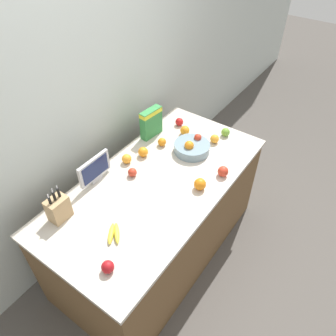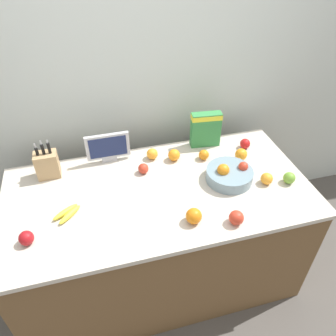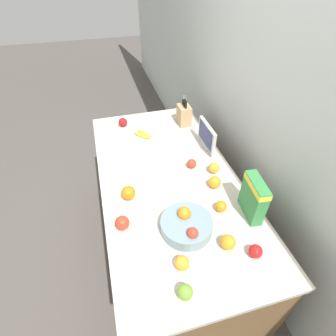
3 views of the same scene
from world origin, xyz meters
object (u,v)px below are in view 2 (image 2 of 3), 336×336
Objects in this scene: apple_near_bananas at (236,218)px; orange_front_left at (267,179)px; small_monitor at (108,147)px; apple_rear at (289,178)px; apple_leftmost at (143,169)px; orange_front_right at (194,216)px; cereal_box at (206,128)px; orange_near_bowl at (152,154)px; knife_block at (47,164)px; fruit_bowl at (229,174)px; apple_by_knife_block at (245,144)px; orange_mid_right at (204,155)px; banana_bunch at (68,213)px; apple_front at (26,238)px; orange_mid_left at (174,155)px; orange_by_cereal at (241,154)px.

apple_near_bananas reaches higher than orange_front_left.
small_monitor is 3.86× the size of apple_rear.
apple_leftmost is 0.51m from orange_front_right.
cereal_box is 3.34× the size of orange_near_bowl.
orange_near_bowl is at bearing 0.21° from knife_block.
cereal_box is at bearing 92.13° from fruit_bowl.
apple_by_knife_block is 0.72m from apple_near_bananas.
fruit_bowl reaches higher than orange_near_bowl.
orange_near_bowl is (-0.09, 0.61, -0.01)m from orange_front_right.
knife_block is 1.01m from orange_mid_right.
apple_by_knife_block is 0.80× the size of orange_front_right.
knife_block reaches higher than banana_bunch.
knife_block is at bearing 78.54° from apple_front.
apple_rear reaches higher than apple_leftmost.
cereal_box is 3.41× the size of orange_front_left.
apple_by_knife_block is at bearing 6.20° from apple_leftmost.
cereal_box is at bearing 8.83° from orange_near_bowl.
apple_leftmost is (0.58, -0.13, -0.05)m from knife_block.
banana_bunch is 0.70m from orange_front_right.
fruit_bowl reaches higher than orange_mid_right.
orange_mid_right is at bearing 17.69° from banana_bunch.
fruit_bowl is (0.01, -0.40, -0.10)m from cereal_box.
fruit_bowl is 3.83× the size of orange_near_bowl.
apple_by_knife_block is (0.24, 0.29, -0.01)m from fruit_bowl.
orange_mid_left is at bearing -179.67° from apple_by_knife_block.
orange_by_cereal is at bearing -14.16° from small_monitor.
knife_block is 0.94× the size of small_monitor.
orange_front_left is (0.21, -0.09, -0.00)m from fruit_bowl.
apple_by_knife_block is at bearing 44.52° from orange_front_right.
small_monitor is at bearing -172.96° from cereal_box.
apple_leftmost is at bearing 177.15° from orange_by_cereal.
small_monitor is 3.55× the size of orange_mid_left.
small_monitor reaches higher than orange_mid_left.
banana_bunch is at bearing 176.71° from apple_rear.
orange_front_left is at bearing -2.23° from banana_bunch.
orange_by_cereal and orange_mid_left have the same top height.
knife_block is 1.25m from orange_by_cereal.
orange_front_right is (0.75, -0.61, -0.04)m from knife_block.
small_monitor is 0.64m from orange_mid_right.
orange_by_cereal is (1.14, 0.22, 0.02)m from banana_bunch.
apple_by_knife_block is at bearing 0.33° from orange_mid_left.
orange_front_right is 1.20× the size of orange_front_left.
small_monitor is 1.02m from orange_front_left.
apple_near_bananas is (0.59, -0.73, -0.07)m from small_monitor.
fruit_bowl is at bearing 8.94° from apple_front.
apple_rear is at bearing -21.28° from apple_leftmost.
knife_block is 3.90× the size of orange_mid_right.
apple_rear is 0.92× the size of orange_mid_left.
small_monitor is 3.54× the size of orange_by_cereal.
cereal_box is at bearing 68.02° from orange_mid_right.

